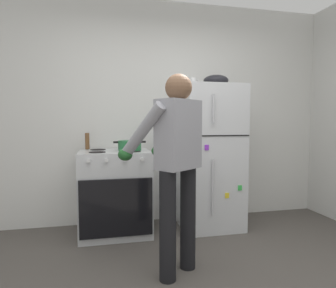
{
  "coord_description": "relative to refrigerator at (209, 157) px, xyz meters",
  "views": [
    {
      "loc": [
        -0.66,
        -1.63,
        1.22
      ],
      "look_at": [
        -0.02,
        1.32,
        1.0
      ],
      "focal_mm": 30.81,
      "sensor_mm": 36.0,
      "label": 1
    }
  ],
  "objects": [
    {
      "name": "person_cook",
      "position": [
        -0.65,
        -0.98,
        0.13
      ],
      "size": [
        0.68,
        0.72,
        1.6
      ],
      "color": "black",
      "rests_on": "ground"
    },
    {
      "name": "kitchen_wall_back",
      "position": [
        -0.53,
        0.38,
        0.53
      ],
      "size": [
        6.0,
        0.1,
        2.7
      ],
      "primitive_type": "cube",
      "color": "silver",
      "rests_on": "ground"
    },
    {
      "name": "pepper_mill",
      "position": [
        -1.39,
        0.2,
        0.19
      ],
      "size": [
        0.05,
        0.05,
        0.19
      ],
      "primitive_type": "cylinder",
      "color": "brown",
      "rests_on": "stove_range"
    },
    {
      "name": "mixing_bowl",
      "position": [
        0.08,
        0.0,
        0.89
      ],
      "size": [
        0.29,
        0.29,
        0.13
      ],
      "primitive_type": "ellipsoid",
      "color": "black",
      "rests_on": "refrigerator"
    },
    {
      "name": "refrigerator",
      "position": [
        0.0,
        0.0,
        0.0
      ],
      "size": [
        0.68,
        0.72,
        1.65
      ],
      "color": "silver",
      "rests_on": "ground"
    },
    {
      "name": "red_pot",
      "position": [
        -0.93,
        -0.05,
        0.15
      ],
      "size": [
        0.35,
        0.25,
        0.11
      ],
      "color": "#236638",
      "rests_on": "stove_range"
    },
    {
      "name": "stove_range",
      "position": [
        -1.09,
        -0.01,
        -0.37
      ],
      "size": [
        0.76,
        0.67,
        0.92
      ],
      "color": "silver",
      "rests_on": "ground"
    },
    {
      "name": "coffee_mug",
      "position": [
        -0.18,
        0.05,
        0.87
      ],
      "size": [
        0.11,
        0.08,
        0.1
      ],
      "color": "silver",
      "rests_on": "refrigerator"
    }
  ]
}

